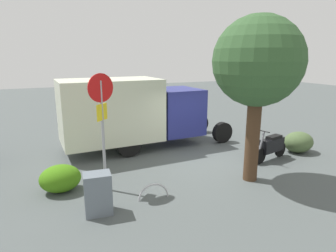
{
  "coord_description": "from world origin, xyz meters",
  "views": [
    {
      "loc": [
        5.08,
        8.2,
        3.67
      ],
      "look_at": [
        1.5,
        -0.15,
        1.48
      ],
      "focal_mm": 30.8,
      "sensor_mm": 36.0,
      "label": 1
    }
  ],
  "objects_px": {
    "motorcycle": "(271,146)",
    "street_tree": "(258,63)",
    "utility_cabinet": "(98,194)",
    "bike_rack_hoop": "(154,198)",
    "box_truck_near": "(134,110)",
    "stop_sign": "(102,114)"
  },
  "relations": [
    {
      "from": "street_tree",
      "to": "utility_cabinet",
      "type": "height_order",
      "value": "street_tree"
    },
    {
      "from": "street_tree",
      "to": "motorcycle",
      "type": "bearing_deg",
      "value": -148.65
    },
    {
      "from": "stop_sign",
      "to": "bike_rack_hoop",
      "type": "relative_size",
      "value": 3.84
    },
    {
      "from": "stop_sign",
      "to": "street_tree",
      "type": "xyz_separation_m",
      "value": [
        -4.21,
        1.03,
        1.32
      ]
    },
    {
      "from": "box_truck_near",
      "to": "motorcycle",
      "type": "distance_m",
      "value": 5.43
    },
    {
      "from": "motorcycle",
      "to": "bike_rack_hoop",
      "type": "xyz_separation_m",
      "value": [
        4.98,
        1.11,
        -0.52
      ]
    },
    {
      "from": "stop_sign",
      "to": "bike_rack_hoop",
      "type": "bearing_deg",
      "value": 136.0
    },
    {
      "from": "utility_cabinet",
      "to": "street_tree",
      "type": "bearing_deg",
      "value": -178.03
    },
    {
      "from": "motorcycle",
      "to": "bike_rack_hoop",
      "type": "relative_size",
      "value": 2.1
    },
    {
      "from": "stop_sign",
      "to": "utility_cabinet",
      "type": "height_order",
      "value": "stop_sign"
    },
    {
      "from": "stop_sign",
      "to": "street_tree",
      "type": "distance_m",
      "value": 4.53
    },
    {
      "from": "motorcycle",
      "to": "stop_sign",
      "type": "distance_m",
      "value": 6.26
    },
    {
      "from": "stop_sign",
      "to": "street_tree",
      "type": "relative_size",
      "value": 0.68
    },
    {
      "from": "box_truck_near",
      "to": "bike_rack_hoop",
      "type": "xyz_separation_m",
      "value": [
        0.84,
        4.45,
        -1.58
      ]
    },
    {
      "from": "street_tree",
      "to": "bike_rack_hoop",
      "type": "relative_size",
      "value": 5.68
    },
    {
      "from": "box_truck_near",
      "to": "utility_cabinet",
      "type": "height_order",
      "value": "box_truck_near"
    },
    {
      "from": "box_truck_near",
      "to": "street_tree",
      "type": "xyz_separation_m",
      "value": [
        -2.31,
        4.46,
        1.91
      ]
    },
    {
      "from": "utility_cabinet",
      "to": "motorcycle",
      "type": "bearing_deg",
      "value": -168.82
    },
    {
      "from": "motorcycle",
      "to": "street_tree",
      "type": "distance_m",
      "value": 3.66
    },
    {
      "from": "box_truck_near",
      "to": "street_tree",
      "type": "height_order",
      "value": "street_tree"
    },
    {
      "from": "stop_sign",
      "to": "street_tree",
      "type": "bearing_deg",
      "value": 166.23
    },
    {
      "from": "stop_sign",
      "to": "motorcycle",
      "type": "bearing_deg",
      "value": -179.2
    }
  ]
}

